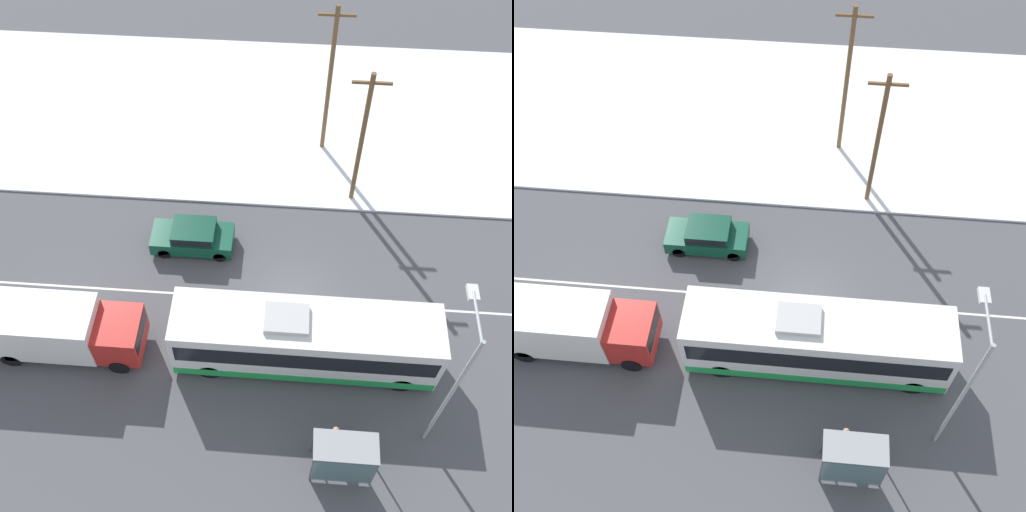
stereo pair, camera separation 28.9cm
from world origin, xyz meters
The scene contains 11 objects.
ground_plane centered at (0.00, 0.00, 0.00)m, with size 120.00×120.00×0.00m, color #4C4C51.
snow_lot centered at (0.00, 13.23, 0.06)m, with size 80.00×14.70×0.12m.
lane_marking_center centered at (0.00, 0.00, 0.00)m, with size 60.00×0.12×0.00m.
city_bus centered at (0.56, -2.97, 1.67)m, with size 11.16×2.57×3.41m.
box_truck centered at (-10.24, -3.18, 1.60)m, with size 7.37×2.30×2.87m.
sedan_car centered at (-5.09, 2.91, 0.80)m, with size 4.05×1.80×1.47m.
pedestrian_at_stop centered at (1.86, -6.78, 1.06)m, with size 0.62×0.28×1.73m.
bus_shelter centered at (2.15, -7.92, 1.66)m, with size 2.42×1.20×2.40m.
streetlamp centered at (5.60, -5.79, 5.00)m, with size 0.36×2.27×8.08m.
utility_pole_roadside centered at (2.88, 6.77, 4.20)m, with size 1.80×0.24×8.02m.
utility_pole_snowlot centered at (1.28, 10.63, 4.61)m, with size 1.80×0.24×8.85m.
Camera 1 is at (-0.57, -15.34, 24.02)m, focal length 42.00 mm.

